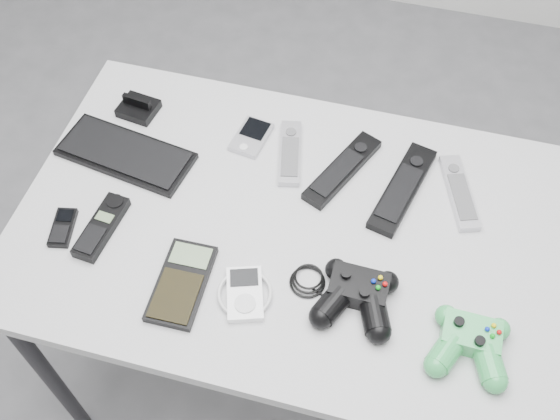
% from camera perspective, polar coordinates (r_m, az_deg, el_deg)
% --- Properties ---
extents(floor, '(3.50, 3.50, 0.00)m').
position_cam_1_polar(floor, '(2.05, 0.56, -11.79)').
color(floor, '#5E5E62').
rests_on(floor, ground).
extents(desk, '(1.13, 0.73, 0.76)m').
position_cam_1_polar(desk, '(1.41, 0.88, -2.80)').
color(desk, '#B0AFB2').
rests_on(desk, floor).
extents(pda_keyboard, '(0.31, 0.17, 0.02)m').
position_cam_1_polar(pda_keyboard, '(1.49, -13.30, 4.80)').
color(pda_keyboard, black).
rests_on(pda_keyboard, desk).
extents(dock_bracket, '(0.09, 0.08, 0.05)m').
position_cam_1_polar(dock_bracket, '(1.57, -12.30, 8.93)').
color(dock_bracket, black).
rests_on(dock_bracket, desk).
extents(pda, '(0.08, 0.11, 0.02)m').
position_cam_1_polar(pda, '(1.49, -2.51, 6.40)').
color(pda, '#A9A8AF').
rests_on(pda, desk).
extents(remote_silver_a, '(0.08, 0.18, 0.02)m').
position_cam_1_polar(remote_silver_a, '(1.46, 0.89, 5.03)').
color(remote_silver_a, '#A9A8AF').
rests_on(remote_silver_a, desk).
extents(remote_black_a, '(0.14, 0.23, 0.02)m').
position_cam_1_polar(remote_black_a, '(1.43, 5.46, 3.58)').
color(remote_black_a, black).
rests_on(remote_black_a, desk).
extents(remote_black_b, '(0.12, 0.26, 0.02)m').
position_cam_1_polar(remote_black_b, '(1.42, 10.64, 1.90)').
color(remote_black_b, black).
rests_on(remote_black_b, desk).
extents(remote_silver_b, '(0.11, 0.20, 0.02)m').
position_cam_1_polar(remote_silver_b, '(1.44, 15.35, 1.53)').
color(remote_silver_b, '#B4B3BA').
rests_on(remote_silver_b, desk).
extents(mobile_phone, '(0.06, 0.10, 0.02)m').
position_cam_1_polar(mobile_phone, '(1.41, -18.40, -1.44)').
color(mobile_phone, black).
rests_on(mobile_phone, desk).
extents(cordless_handset, '(0.06, 0.16, 0.02)m').
position_cam_1_polar(cordless_handset, '(1.38, -15.29, -1.41)').
color(cordless_handset, black).
rests_on(cordless_handset, desk).
extents(calculator, '(0.10, 0.19, 0.02)m').
position_cam_1_polar(calculator, '(1.28, -8.57, -6.30)').
color(calculator, black).
rests_on(calculator, desk).
extents(mp3_player, '(0.14, 0.14, 0.02)m').
position_cam_1_polar(mp3_player, '(1.26, -3.09, -7.27)').
color(mp3_player, white).
rests_on(mp3_player, desk).
extents(controller_black, '(0.27, 0.17, 0.05)m').
position_cam_1_polar(controller_black, '(1.25, 6.73, -7.30)').
color(controller_black, black).
rests_on(controller_black, desk).
extents(controller_green, '(0.15, 0.16, 0.05)m').
position_cam_1_polar(controller_green, '(1.25, 16.23, -10.98)').
color(controller_green, '#23833A').
rests_on(controller_green, desk).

